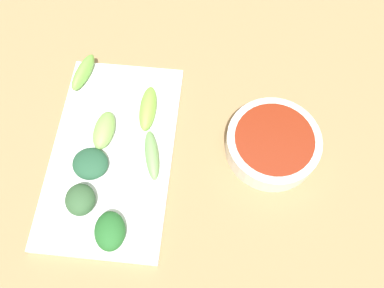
{
  "coord_description": "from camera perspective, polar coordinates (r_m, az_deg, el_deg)",
  "views": [
    {
      "loc": [
        -0.05,
        0.23,
        0.57
      ],
      "look_at": [
        -0.02,
        0.0,
        0.05
      ],
      "focal_mm": 35.43,
      "sensor_mm": 36.0,
      "label": 1
    }
  ],
  "objects": [
    {
      "name": "broccoli_stalk_6",
      "position": [
        0.66,
        -16.05,
        10.35
      ],
      "size": [
        0.04,
        0.08,
        0.03
      ],
      "primitive_type": "ellipsoid",
      "rotation": [
        0.0,
        0.0,
        -0.24
      ],
      "color": "#6BAB41",
      "rests_on": "serving_plate"
    },
    {
      "name": "broccoli_stalk_4",
      "position": [
        0.6,
        -6.65,
        5.34
      ],
      "size": [
        0.03,
        0.08,
        0.03
      ],
      "primitive_type": "ellipsoid",
      "rotation": [
        0.0,
        0.0,
        0.01
      ],
      "color": "#79B640",
      "rests_on": "serving_plate"
    },
    {
      "name": "broccoli_stalk_0",
      "position": [
        0.6,
        -13.1,
        2.05
      ],
      "size": [
        0.03,
        0.07,
        0.03
      ],
      "primitive_type": "ellipsoid",
      "rotation": [
        0.0,
        0.0,
        -0.06
      ],
      "color": "#78A44F",
      "rests_on": "serving_plate"
    },
    {
      "name": "broccoli_leafy_3",
      "position": [
        0.56,
        -16.46,
        -8.04
      ],
      "size": [
        0.06,
        0.06,
        0.03
      ],
      "primitive_type": "ellipsoid",
      "rotation": [
        0.0,
        0.0,
        0.34
      ],
      "color": "#2F522F",
      "rests_on": "serving_plate"
    },
    {
      "name": "broccoli_stalk_5",
      "position": [
        0.57,
        -6.05,
        -1.68
      ],
      "size": [
        0.04,
        0.08,
        0.02
      ],
      "primitive_type": "ellipsoid",
      "rotation": [
        0.0,
        0.0,
        0.25
      ],
      "color": "#6D9F58",
      "rests_on": "serving_plate"
    },
    {
      "name": "sauce_bowl",
      "position": [
        0.59,
        12.03,
        0.1
      ],
      "size": [
        0.14,
        0.14,
        0.04
      ],
      "color": "silver",
      "rests_on": "tabletop"
    },
    {
      "name": "broccoli_leafy_2",
      "position": [
        0.58,
        -15.06,
        -2.87
      ],
      "size": [
        0.07,
        0.06,
        0.02
      ],
      "primitive_type": "ellipsoid",
      "rotation": [
        0.0,
        0.0,
        -0.28
      ],
      "color": "#214C31",
      "rests_on": "serving_plate"
    },
    {
      "name": "tabletop",
      "position": [
        0.6,
        -2.15,
        -1.29
      ],
      "size": [
        2.1,
        2.1,
        0.02
      ],
      "primitive_type": "cube",
      "color": "olive",
      "rests_on": "ground"
    },
    {
      "name": "broccoli_leafy_1",
      "position": [
        0.54,
        -12.25,
        -12.69
      ],
      "size": [
        0.05,
        0.06,
        0.03
      ],
      "primitive_type": "ellipsoid",
      "rotation": [
        0.0,
        0.0,
        0.22
      ],
      "color": "#225C26",
      "rests_on": "serving_plate"
    },
    {
      "name": "serving_plate",
      "position": [
        0.6,
        -11.81,
        -1.34
      ],
      "size": [
        0.18,
        0.32,
        0.01
      ],
      "primitive_type": "cube",
      "color": "white",
      "rests_on": "tabletop"
    }
  ]
}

